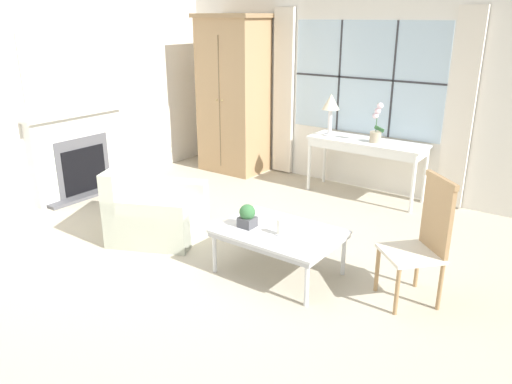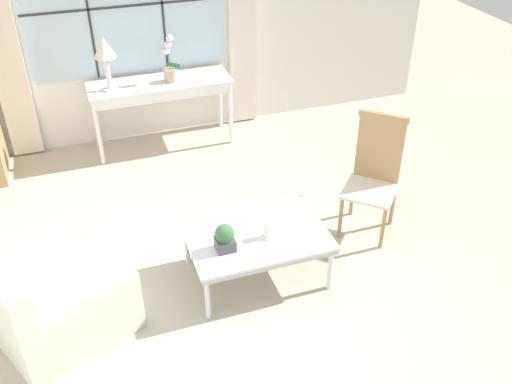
% 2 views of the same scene
% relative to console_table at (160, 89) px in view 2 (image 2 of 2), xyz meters
% --- Properties ---
extents(ground_plane, '(14.00, 14.00, 0.00)m').
position_rel_console_table_xyz_m(ground_plane, '(-0.23, -2.68, -0.69)').
color(ground_plane, '#B2A893').
extents(wall_back_windowed, '(7.20, 0.14, 2.80)m').
position_rel_console_table_xyz_m(wall_back_windowed, '(-0.23, 0.34, 0.71)').
color(wall_back_windowed, silver).
rests_on(wall_back_windowed, ground_plane).
extents(console_table, '(1.54, 0.52, 0.77)m').
position_rel_console_table_xyz_m(console_table, '(0.00, 0.00, 0.00)').
color(console_table, white).
rests_on(console_table, ground_plane).
extents(table_lamp, '(0.23, 0.23, 0.56)m').
position_rel_console_table_xyz_m(table_lamp, '(-0.53, -0.05, 0.50)').
color(table_lamp, silver).
rests_on(table_lamp, console_table).
extents(potted_orchid, '(0.18, 0.14, 0.51)m').
position_rel_console_table_xyz_m(potted_orchid, '(0.12, -0.03, 0.27)').
color(potted_orchid, tan).
rests_on(potted_orchid, console_table).
extents(armchair_upholstered, '(1.18, 1.19, 0.80)m').
position_rel_console_table_xyz_m(armchair_upholstered, '(-1.32, -2.53, -0.42)').
color(armchair_upholstered, beige).
rests_on(armchair_upholstered, ground_plane).
extents(side_chair_wooden, '(0.62, 0.62, 1.09)m').
position_rel_console_table_xyz_m(side_chair_wooden, '(1.48, -2.13, -0.09)').
color(side_chair_wooden, beige).
rests_on(side_chair_wooden, ground_plane).
extents(coffee_table, '(1.10, 0.77, 0.44)m').
position_rel_console_table_xyz_m(coffee_table, '(0.26, -2.46, -0.29)').
color(coffee_table, silver).
rests_on(coffee_table, ground_plane).
extents(potted_plant_small, '(0.15, 0.15, 0.22)m').
position_rel_console_table_xyz_m(potted_plant_small, '(-0.02, -2.57, -0.14)').
color(potted_plant_small, '#4C4C51').
rests_on(potted_plant_small, coffee_table).
extents(pillar_candle, '(0.09, 0.09, 0.16)m').
position_rel_console_table_xyz_m(pillar_candle, '(0.32, -2.54, -0.18)').
color(pillar_candle, silver).
rests_on(pillar_candle, coffee_table).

